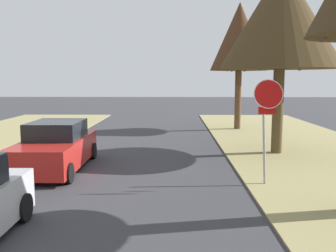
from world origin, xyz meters
TOP-DOWN VIEW (x-y plane):
  - stop_sign_far at (4.15, 10.36)m, footprint 0.81×0.65m
  - street_tree_right_mid_b at (5.66, 14.76)m, footprint 4.68×4.68m
  - street_tree_right_far at (5.29, 21.81)m, footprint 3.31×3.31m
  - parked_sedan_red at (-2.32, 12.11)m, footprint 1.98×4.42m

SIDE VIEW (x-z plane):
  - parked_sedan_red at x=-2.32m, z-range -0.06..1.51m
  - stop_sign_far at x=4.15m, z-range 0.69..3.62m
  - street_tree_right_mid_b at x=5.66m, z-range 1.68..8.92m
  - street_tree_right_far at x=5.29m, z-range 1.70..8.93m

